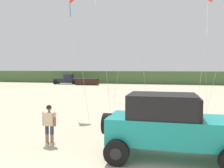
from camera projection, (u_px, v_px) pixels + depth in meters
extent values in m
cube|color=#426038|center=(152.00, 77.00, 51.44)|extent=(90.00, 7.99, 2.54)
cube|color=teal|center=(172.00, 130.00, 8.43)|extent=(4.41, 1.86, 0.90)
cube|color=teal|center=(223.00, 122.00, 8.03)|extent=(1.11, 1.70, 0.12)
cube|color=black|center=(162.00, 105.00, 8.46)|extent=(2.31, 1.77, 0.80)
cube|color=black|center=(198.00, 108.00, 8.18)|extent=(0.11, 1.67, 0.72)
cylinder|color=black|center=(107.00, 124.00, 8.96)|extent=(0.30, 0.77, 0.77)
cylinder|color=black|center=(220.00, 141.00, 9.07)|extent=(0.84, 0.30, 0.84)
cylinder|color=black|center=(220.00, 141.00, 9.07)|extent=(0.38, 0.32, 0.38)
cylinder|color=black|center=(127.00, 135.00, 9.88)|extent=(0.84, 0.30, 0.84)
cylinder|color=black|center=(127.00, 135.00, 9.88)|extent=(0.38, 0.32, 0.38)
cylinder|color=black|center=(117.00, 153.00, 7.88)|extent=(0.84, 0.30, 0.84)
cylinder|color=black|center=(117.00, 153.00, 7.88)|extent=(0.38, 0.32, 0.38)
cylinder|color=#8C664C|center=(47.00, 139.00, 9.97)|extent=(0.14, 0.14, 0.49)
cylinder|color=#2D3347|center=(47.00, 130.00, 9.94)|extent=(0.15, 0.15, 0.36)
cube|color=silver|center=(48.00, 143.00, 10.02)|extent=(0.11, 0.26, 0.10)
cylinder|color=#8C664C|center=(52.00, 139.00, 9.92)|extent=(0.14, 0.14, 0.49)
cylinder|color=#2D3347|center=(52.00, 130.00, 9.89)|extent=(0.15, 0.15, 0.36)
cube|color=silver|center=(53.00, 144.00, 9.97)|extent=(0.11, 0.26, 0.10)
cube|color=beige|center=(49.00, 119.00, 9.89)|extent=(0.40, 0.26, 0.54)
cylinder|color=#8C664C|center=(44.00, 119.00, 9.95)|extent=(0.09, 0.09, 0.56)
cylinder|color=beige|center=(43.00, 114.00, 9.94)|extent=(0.11, 0.11, 0.16)
cylinder|color=#8C664C|center=(55.00, 119.00, 9.83)|extent=(0.09, 0.09, 0.56)
cylinder|color=beige|center=(55.00, 115.00, 9.82)|extent=(0.11, 0.11, 0.16)
cylinder|color=#8C664C|center=(49.00, 111.00, 9.87)|extent=(0.10, 0.10, 0.08)
sphere|color=#8C664C|center=(49.00, 108.00, 9.86)|extent=(0.21, 0.21, 0.21)
sphere|color=black|center=(49.00, 107.00, 9.84)|extent=(0.21, 0.21, 0.21)
cube|color=#2D7F51|center=(118.00, 156.00, 8.23)|extent=(0.65, 0.52, 0.38)
cube|color=#1E232D|center=(66.00, 80.00, 48.17)|extent=(4.84, 2.58, 0.76)
cube|color=#1E232D|center=(69.00, 76.00, 48.07)|extent=(1.86, 2.02, 0.84)
cylinder|color=black|center=(76.00, 82.00, 49.08)|extent=(0.79, 0.37, 0.76)
cylinder|color=black|center=(74.00, 82.00, 46.99)|extent=(0.79, 0.37, 0.76)
cylinder|color=black|center=(58.00, 82.00, 49.39)|extent=(0.79, 0.37, 0.76)
cylinder|color=black|center=(55.00, 82.00, 47.30)|extent=(0.79, 0.37, 0.76)
cube|color=black|center=(87.00, 82.00, 45.54)|extent=(4.31, 2.00, 1.20)
cylinder|color=silver|center=(124.00, 23.00, 18.08)|extent=(0.51, 5.55, 12.87)
cylinder|color=white|center=(207.00, 19.00, 14.57)|extent=(0.05, 0.16, 2.07)
cylinder|color=silver|center=(203.00, 58.00, 13.18)|extent=(1.08, 3.39, 7.30)
cylinder|color=silver|center=(205.00, 19.00, 16.83)|extent=(0.19, 2.63, 13.08)
cylinder|color=blue|center=(70.00, 10.00, 16.06)|extent=(0.05, 0.16, 0.98)
cylinder|color=silver|center=(80.00, 56.00, 14.75)|extent=(2.06, 2.57, 7.69)
cylinder|color=silver|center=(104.00, 47.00, 13.60)|extent=(1.34, 1.77, 8.56)
cylinder|color=silver|center=(135.00, 5.00, 15.37)|extent=(2.48, 3.80, 14.23)
cylinder|color=silver|center=(221.00, 51.00, 16.21)|extent=(1.92, 1.33, 8.50)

